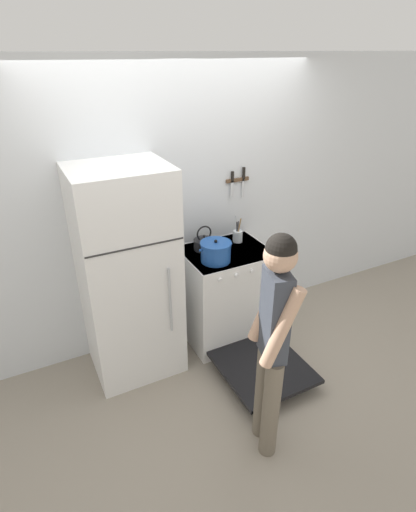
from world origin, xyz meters
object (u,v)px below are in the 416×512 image
(tea_kettle, at_px, (204,243))
(person, at_px, (273,338))
(stove_range, at_px, (227,297))
(utensil_jar, at_px, (238,235))
(dutch_oven_pot, at_px, (216,252))
(refrigerator, at_px, (129,276))

(tea_kettle, distance_m, person, 1.36)
(person, bearing_deg, stove_range, -0.50)
(stove_range, bearing_deg, utensil_jar, 41.17)
(utensil_jar, bearing_deg, dutch_oven_pot, -145.44)
(dutch_oven_pot, bearing_deg, person, -99.02)
(refrigerator, xyz_separation_m, tea_kettle, (0.76, 0.13, 0.09))
(refrigerator, distance_m, stove_range, 1.02)
(dutch_oven_pot, xyz_separation_m, utensil_jar, (0.37, 0.25, -0.03))
(stove_range, bearing_deg, person, -106.43)
(dutch_oven_pot, height_order, person, person)
(refrigerator, bearing_deg, utensil_jar, 6.85)
(person, bearing_deg, utensil_jar, -5.92)
(refrigerator, relative_size, person, 1.09)
(stove_range, distance_m, person, 1.33)
(person, bearing_deg, dutch_oven_pot, 6.90)
(dutch_oven_pot, bearing_deg, refrigerator, 170.80)
(dutch_oven_pot, relative_size, person, 0.19)
(dutch_oven_pot, relative_size, utensil_jar, 1.16)
(tea_kettle, bearing_deg, person, -97.95)
(tea_kettle, height_order, utensil_jar, utensil_jar)
(utensil_jar, distance_m, person, 1.46)
(stove_range, height_order, tea_kettle, tea_kettle)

